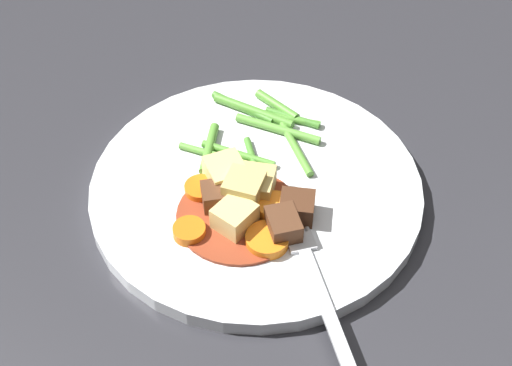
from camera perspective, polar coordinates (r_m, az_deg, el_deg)
The scene contains 26 objects.
ground_plane at distance 0.64m, azimuth -0.00°, elevation -0.89°, with size 3.00×3.00×0.00m, color #2D2D33.
dinner_plate at distance 0.63m, azimuth -0.00°, elevation -0.45°, with size 0.29×0.29×0.01m, color white.
stew_sauce at distance 0.60m, azimuth -1.30°, elevation -2.55°, with size 0.10×0.10×0.00m, color #93381E.
carrot_slice_0 at distance 0.58m, azimuth 0.88°, elevation -4.48°, with size 0.03×0.03×0.01m, color orange.
carrot_slice_1 at distance 0.60m, azimuth 1.52°, elevation -2.05°, with size 0.03×0.03×0.01m, color orange.
carrot_slice_2 at distance 0.62m, azimuth -4.34°, elevation -0.49°, with size 0.03×0.03×0.01m, color orange.
carrot_slice_3 at distance 0.59m, azimuth -5.25°, elevation -3.78°, with size 0.03×0.03×0.01m, color orange.
potato_chunk_0 at distance 0.58m, azimuth -1.68°, elevation -2.72°, with size 0.03×0.03×0.02m, color #E5CC7A.
potato_chunk_1 at distance 0.60m, azimuth -0.93°, elevation -0.65°, with size 0.03×0.03×0.03m, color #DBBC6B.
potato_chunk_2 at distance 0.61m, azimuth -2.39°, elevation 0.41°, with size 0.03×0.03×0.02m, color #E5CC7A.
potato_chunk_3 at distance 0.61m, azimuth 0.12°, elevation -0.20°, with size 0.03×0.03×0.02m, color #DBBC6B.
meat_chunk_0 at distance 0.58m, azimuth 2.15°, elevation -3.35°, with size 0.03×0.02×0.02m, color #56331E.
meat_chunk_1 at distance 0.59m, azimuth 3.24°, elevation -1.92°, with size 0.03×0.03×0.02m, color #4C2B19.
meat_chunk_2 at distance 0.60m, azimuth -3.16°, elevation -1.10°, with size 0.02×0.02×0.02m, color #56331E.
green_bean_0 at distance 0.70m, azimuth 1.67°, elevation 6.10°, with size 0.01×0.01×0.05m, color #599E38.
green_bean_1 at distance 0.65m, azimuth 3.16°, elevation 2.72°, with size 0.01×0.01×0.07m, color #599E38.
green_bean_2 at distance 0.68m, azimuth 2.76°, elevation 5.02°, with size 0.01×0.01×0.06m, color #599E38.
green_bean_3 at distance 0.68m, azimuth 2.90°, elevation 5.13°, with size 0.01×0.01×0.05m, color #4C8E33.
green_bean_4 at distance 0.65m, azimuth -2.98°, elevation 2.13°, with size 0.01×0.01×0.07m, color #66AD42.
green_bean_5 at distance 0.69m, azimuth -1.06°, elevation 5.93°, with size 0.01×0.01×0.07m, color #4C8E33.
green_bean_6 at distance 0.65m, azimuth -3.68°, elevation 2.72°, with size 0.01×0.01×0.06m, color #599E38.
green_bean_7 at distance 0.69m, azimuth -0.16°, elevation 5.68°, with size 0.01×0.01×0.08m, color #599E38.
green_bean_8 at distance 0.63m, azimuth -0.44°, elevation 1.23°, with size 0.01×0.01×0.07m, color #4C8E33.
green_bean_9 at distance 0.65m, azimuth -1.40°, elevation 2.27°, with size 0.01×0.01×0.07m, color #599E38.
green_bean_10 at distance 0.67m, azimuth 1.72°, elevation 4.26°, with size 0.01×0.01×0.08m, color #66AD42.
fork at distance 0.56m, azimuth 4.45°, elevation -7.00°, with size 0.17×0.05×0.00m.
Camera 1 is at (0.43, -0.01, 0.47)m, focal length 51.00 mm.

